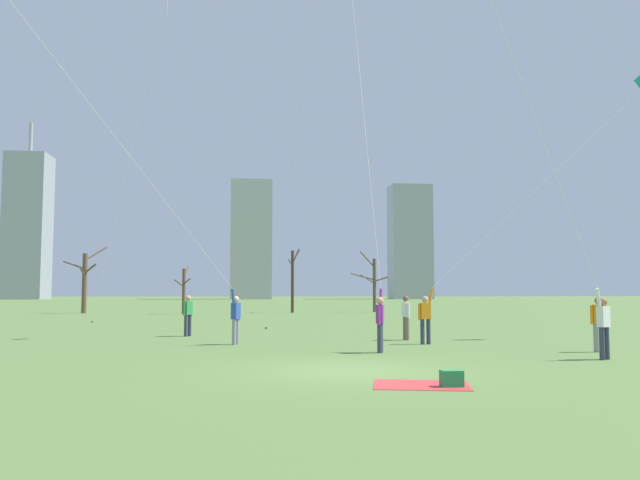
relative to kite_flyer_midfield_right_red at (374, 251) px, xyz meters
name	(u,v)px	position (x,y,z in m)	size (l,w,h in m)	color
ground_plane	(350,370)	(-1.56, -4.95, -3.02)	(400.00, 400.00, 0.00)	#5B7A3D
kite_flyer_midfield_right_red	(374,251)	(0.00, 0.00, 0.00)	(0.47, 7.39, 16.77)	#33384C
kite_flyer_foreground_right_orange	(539,144)	(3.20, -4.68, 2.37)	(9.97, 5.25, 19.63)	#33384C
kite_flyer_midfield_center_teal	(485,255)	(4.39, 2.25, 0.04)	(10.75, 2.08, 10.79)	#33384C
kite_flyer_midfield_left_pink	(165,223)	(-6.35, 0.23, 0.82)	(11.57, 11.96, 16.41)	gray
bystander_strolling_midfield	(188,313)	(-6.19, 6.69, -2.11)	(0.37, 0.42, 1.62)	#33384C
bystander_far_off_by_trees	(406,315)	(1.94, 3.79, -2.11)	(0.26, 0.50, 1.62)	#726656
bystander_watching_nearby	(599,321)	(6.45, -1.45, -2.11)	(0.51, 0.23, 1.62)	gray
distant_kite_high_overhead_white	(160,20)	(-9.18, 19.38, 15.13)	(4.32, 0.83, 20.77)	white
picnic_spot	(438,381)	(-0.30, -7.58, -2.93)	(2.07, 1.76, 0.31)	#CC3838
bare_tree_center	(85,280)	(-16.84, 34.87, -0.37)	(3.32, 2.46, 5.49)	brown
bare_tree_right_of_center	(293,279)	(-0.01, 34.25, -0.25)	(1.05, 2.70, 5.28)	#423326
bare_tree_left_of_center	(374,283)	(7.00, 35.06, -0.56)	(3.24, 0.61, 5.15)	brown
bare_tree_far_right_edge	(184,289)	(-8.69, 32.21, -1.06)	(1.30, 2.26, 3.78)	brown
skyline_wide_slab	(251,240)	(-2.68, 122.55, 9.91)	(8.87, 6.55, 25.86)	#B2B2B7
skyline_mid_tower_left	(28,226)	(-50.79, 126.59, 12.74)	(8.40, 8.43, 38.48)	#9EA3AD
skyline_slender_spire	(410,242)	(32.62, 121.71, 9.65)	(8.99, 6.47, 25.34)	#9EA3AD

